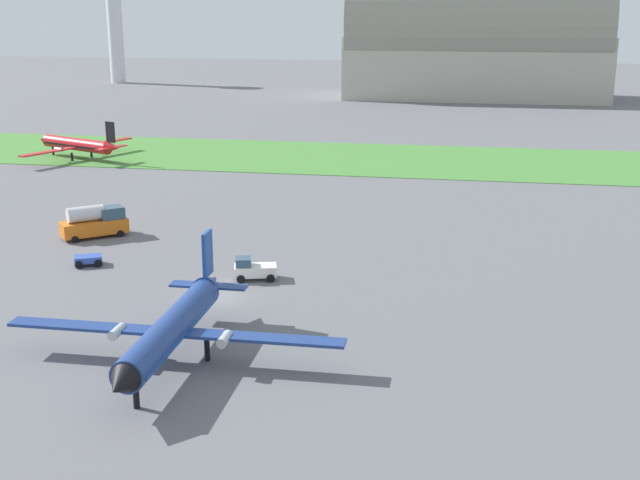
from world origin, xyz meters
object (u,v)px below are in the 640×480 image
Objects in this scene: pushback_tug_by_runway at (253,269)px; control_tower at (114,16)px; baggage_cart_near_gate at (88,259)px; fuel_truck_midfield at (95,222)px; airplane_foreground_turboprop at (173,327)px; airplane_taxiing_turboprop at (78,144)px.

control_tower is (-88.91, 175.95, 18.68)m from pushback_tug_by_runway.
fuel_truck_midfield reaches higher than baggage_cart_near_gate.
control_tower is (-88.23, 193.57, 17.10)m from airplane_foreground_turboprop.
airplane_foreground_turboprop is 3.48× the size of fuel_truck_midfield.
baggage_cart_near_gate is 0.74× the size of pushback_tug_by_runway.
airplane_taxiing_turboprop is 4.98× the size of pushback_tug_by_runway.
baggage_cart_near_gate is 190.48m from control_tower.
airplane_taxiing_turboprop is at bearing 90.52° from baggage_cart_near_gate.
control_tower is (-69.71, 165.66, 18.01)m from fuel_truck_midfield.
airplane_taxiing_turboprop is 0.87× the size of airplane_foreground_turboprop.
control_tower is at bearing -45.39° from airplane_taxiing_turboprop.
airplane_taxiing_turboprop reaches higher than baggage_cart_near_gate.
airplane_taxiing_turboprop is at bearing -67.15° from pushback_tug_by_runway.
airplane_foreground_turboprop is at bearing 143.88° from airplane_taxiing_turboprop.
airplane_foreground_turboprop is at bearing -65.50° from control_tower.
baggage_cart_near_gate is at bearing -19.96° from pushback_tug_by_runway.
pushback_tug_by_runway is 198.02m from control_tower.
control_tower is (-47.91, 124.58, 17.30)m from airplane_taxiing_turboprop.
airplane_foreground_turboprop reaches higher than airplane_taxiing_turboprop.
airplane_taxiing_turboprop is 79.91m from airplane_foreground_turboprop.
airplane_foreground_turboprop is 24.09m from baggage_cart_near_gate.
baggage_cart_near_gate is at bearing -67.26° from control_tower.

